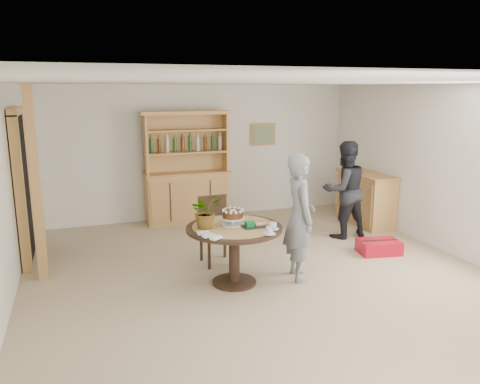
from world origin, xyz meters
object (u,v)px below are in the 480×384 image
object	(u,v)px
hutch	(187,185)
teen_boy	(300,217)
dining_table	(234,238)
red_suitcase	(379,247)
sideboard	(366,198)
dining_chair	(215,225)
adult_person	(344,190)

from	to	relation	value
hutch	teen_boy	size ratio (longest dim) A/B	1.24
dining_table	teen_boy	bearing A→B (deg)	-6.71
teen_boy	hutch	bearing A→B (deg)	23.16
hutch	red_suitcase	xyz separation A→B (m)	(2.31, -2.70, -0.59)
teen_boy	sideboard	bearing A→B (deg)	-40.91
teen_boy	dining_chair	bearing A→B (deg)	52.29
sideboard	dining_table	size ratio (longest dim) A/B	1.05
hutch	adult_person	xyz separation A→B (m)	(2.23, -1.80, 0.11)
dining_chair	red_suitcase	xyz separation A→B (m)	(2.41, -0.50, -0.43)
dining_table	dining_chair	bearing A→B (deg)	90.26
sideboard	dining_table	xyz separation A→B (m)	(-3.14, -1.78, 0.13)
teen_boy	red_suitcase	world-z (taller)	teen_boy
hutch	red_suitcase	distance (m)	3.60
sideboard	teen_boy	size ratio (longest dim) A/B	0.77
dining_table	adult_person	xyz separation A→B (m)	(2.33, 1.22, 0.20)
hutch	sideboard	bearing A→B (deg)	-22.21
dining_chair	adult_person	bearing A→B (deg)	6.90
adult_person	red_suitcase	size ratio (longest dim) A/B	2.43
sideboard	dining_chair	distance (m)	3.29
teen_boy	adult_person	bearing A→B (deg)	-38.47
hutch	adult_person	bearing A→B (deg)	-38.97
hutch	dining_table	distance (m)	3.03
teen_boy	red_suitcase	bearing A→B (deg)	-64.95
sideboard	dining_table	distance (m)	3.62
dining_table	teen_boy	distance (m)	0.88
teen_boy	adult_person	size ratio (longest dim) A/B	1.03
dining_table	dining_chair	distance (m)	0.83
adult_person	red_suitcase	distance (m)	1.14
dining_chair	dining_table	bearing A→B (deg)	-92.42
dining_chair	adult_person	world-z (taller)	adult_person
teen_boy	dining_table	bearing A→B (deg)	93.01
teen_boy	adult_person	xyz separation A→B (m)	(1.48, 1.32, -0.02)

